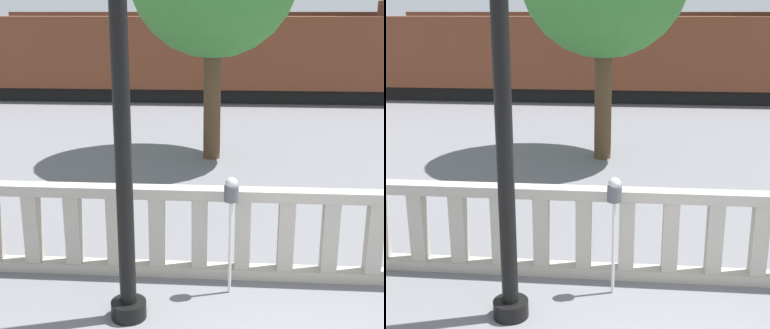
{
  "view_description": "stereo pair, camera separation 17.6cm",
  "coord_description": "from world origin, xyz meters",
  "views": [
    {
      "loc": [
        -0.74,
        -3.85,
        3.41
      ],
      "look_at": [
        -1.3,
        3.65,
        1.26
      ],
      "focal_mm": 50.0,
      "sensor_mm": 36.0,
      "label": 1
    },
    {
      "loc": [
        -0.57,
        -3.83,
        3.41
      ],
      "look_at": [
        -1.3,
        3.65,
        1.26
      ],
      "focal_mm": 50.0,
      "sensor_mm": 36.0,
      "label": 2
    }
  ],
  "objects": [
    {
      "name": "train_near",
      "position": [
        -5.39,
        17.86,
        1.71
      ],
      "size": [
        27.43,
        2.96,
        3.84
      ],
      "color": "black",
      "rests_on": "ground"
    },
    {
      "name": "balustrade",
      "position": [
        0.0,
        2.65,
        0.62
      ],
      "size": [
        13.19,
        0.24,
        1.23
      ],
      "color": "#ADA599",
      "rests_on": "ground"
    },
    {
      "name": "train_far",
      "position": [
        -0.83,
        28.36,
        1.79
      ],
      "size": [
        24.96,
        2.88,
        4.01
      ],
      "color": "black",
      "rests_on": "ground"
    },
    {
      "name": "lamppost",
      "position": [
        -1.88,
        1.56,
        2.98
      ],
      "size": [
        0.42,
        0.42,
        5.39
      ],
      "color": "black",
      "rests_on": "ground"
    },
    {
      "name": "parking_meter",
      "position": [
        -0.72,
        2.22,
        1.23
      ],
      "size": [
        0.18,
        0.18,
        1.52
      ],
      "color": "silver",
      "rests_on": "ground"
    }
  ]
}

